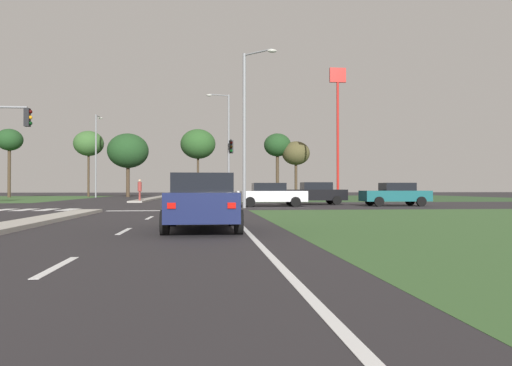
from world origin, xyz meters
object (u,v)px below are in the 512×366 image
at_px(treeline_fourth, 198,144).
at_px(treeline_fifth, 277,146).
at_px(car_navy_fourth, 202,201).
at_px(street_lamp_second, 247,121).
at_px(fastfood_pole_sign, 338,106).
at_px(treeline_near, 9,141).
at_px(treeline_sixth, 296,154).
at_px(traffic_signal_far_right, 230,159).
at_px(treeline_second, 89,144).
at_px(street_lamp_third, 227,142).
at_px(treeline_third, 128,151).
at_px(car_teal_second, 395,194).
at_px(car_black_near, 315,193).
at_px(street_lamp_fourth, 96,152).
at_px(pedestrian_at_median, 140,188).
at_px(car_white_third, 270,194).

height_order(treeline_fourth, treeline_fifth, treeline_fourth).
relative_size(car_navy_fourth, street_lamp_second, 0.50).
relative_size(street_lamp_second, treeline_fourth, 0.97).
height_order(fastfood_pole_sign, treeline_near, fastfood_pole_sign).
bearing_deg(treeline_sixth, traffic_signal_far_right, -110.67).
relative_size(fastfood_pole_sign, treeline_second, 1.61).
relative_size(treeline_near, treeline_second, 0.98).
relative_size(street_lamp_third, fastfood_pole_sign, 0.73).
bearing_deg(treeline_third, car_teal_second, -56.79).
relative_size(car_navy_fourth, treeline_fourth, 0.48).
relative_size(car_black_near, fastfood_pole_sign, 0.31).
relative_size(street_lamp_fourth, fastfood_pole_sign, 0.72).
xyz_separation_m(treeline_second, treeline_fourth, (14.69, 1.39, 0.21)).
distance_m(car_navy_fourth, pedestrian_at_median, 28.38).
height_order(treeline_second, treeline_fifth, treeline_second).
bearing_deg(fastfood_pole_sign, car_navy_fourth, -111.03).
bearing_deg(treeline_sixth, street_lamp_third, -120.28).
xyz_separation_m(car_teal_second, treeline_fifth, (-2.57, 35.69, 6.33)).
xyz_separation_m(car_black_near, treeline_sixth, (4.67, 31.83, 5.18)).
xyz_separation_m(car_black_near, treeline_near, (-32.73, 30.15, 6.41)).
bearing_deg(fastfood_pole_sign, treeline_fifth, 106.65).
distance_m(treeline_second, treeline_sixth, 28.30).
distance_m(car_navy_fourth, treeline_fifth, 54.06).
bearing_deg(pedestrian_at_median, treeline_third, 35.67).
height_order(car_white_third, street_lamp_second, street_lamp_second).
bearing_deg(treeline_fourth, car_teal_second, -70.07).
bearing_deg(car_navy_fourth, car_white_third, 76.05).
distance_m(car_black_near, street_lamp_fourth, 35.91).
height_order(fastfood_pole_sign, treeline_second, fastfood_pole_sign).
bearing_deg(fastfood_pole_sign, street_lamp_fourth, 159.07).
xyz_separation_m(traffic_signal_far_right, fastfood_pole_sign, (12.57, 13.82, 6.82)).
bearing_deg(car_teal_second, fastfood_pole_sign, -5.21).
xyz_separation_m(traffic_signal_far_right, treeline_near, (-26.79, 26.44, 3.78)).
xyz_separation_m(car_teal_second, treeline_third, (-22.91, 35.00, 5.38)).
xyz_separation_m(traffic_signal_far_right, treeline_fourth, (-2.96, 30.65, 3.95)).
relative_size(treeline_third, treeline_fifth, 0.96).
relative_size(street_lamp_third, street_lamp_fourth, 1.01).
xyz_separation_m(street_lamp_third, treeline_second, (-17.89, 18.87, 1.35)).
xyz_separation_m(street_lamp_fourth, treeline_fifth, (23.71, 4.15, 1.37)).
xyz_separation_m(car_white_third, street_lamp_fourth, (-17.92, 31.35, 4.96)).
xyz_separation_m(street_lamp_fourth, pedestrian_at_median, (8.16, -20.74, -4.51)).
xyz_separation_m(pedestrian_at_median, fastfood_pole_sign, (20.02, 9.97, 9.04)).
distance_m(street_lamp_fourth, treeline_fifth, 24.11).
bearing_deg(car_white_third, street_lamp_second, -35.09).
distance_m(car_black_near, treeline_fifth, 33.13).
bearing_deg(treeline_second, treeline_fifth, -1.12).
xyz_separation_m(car_teal_second, traffic_signal_far_right, (-10.67, 6.94, 2.66)).
relative_size(car_teal_second, street_lamp_second, 0.48).
relative_size(street_lamp_second, treeline_sixth, 1.20).
xyz_separation_m(street_lamp_second, fastfood_pole_sign, (12.00, 23.07, 5.09)).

